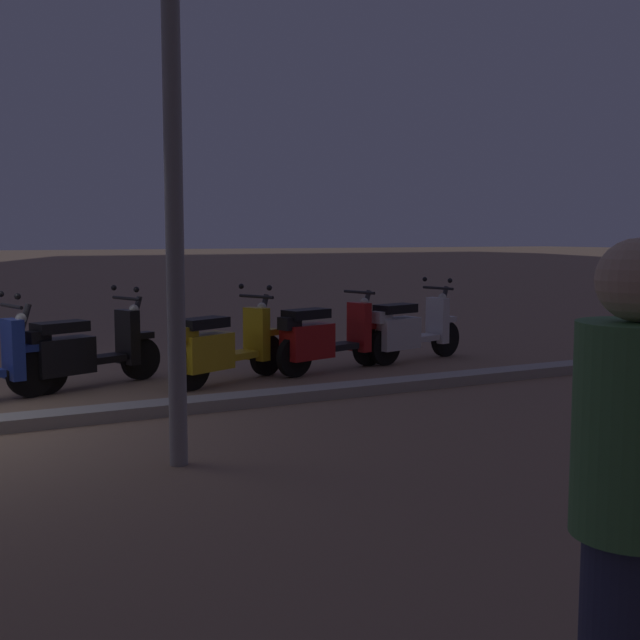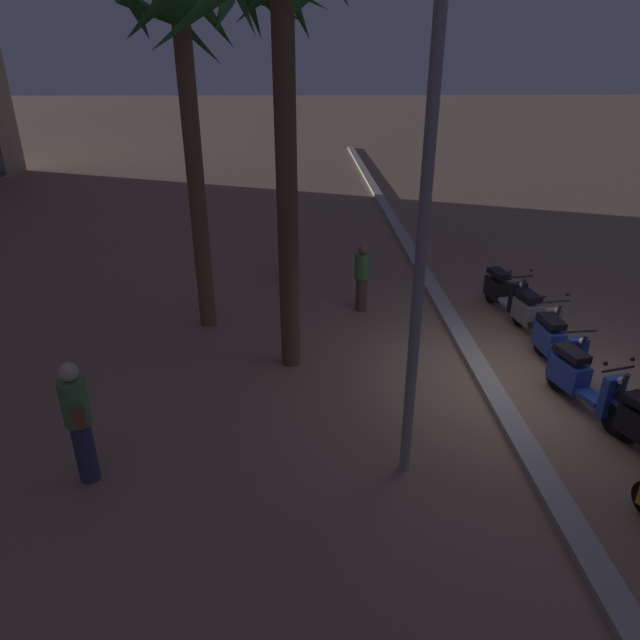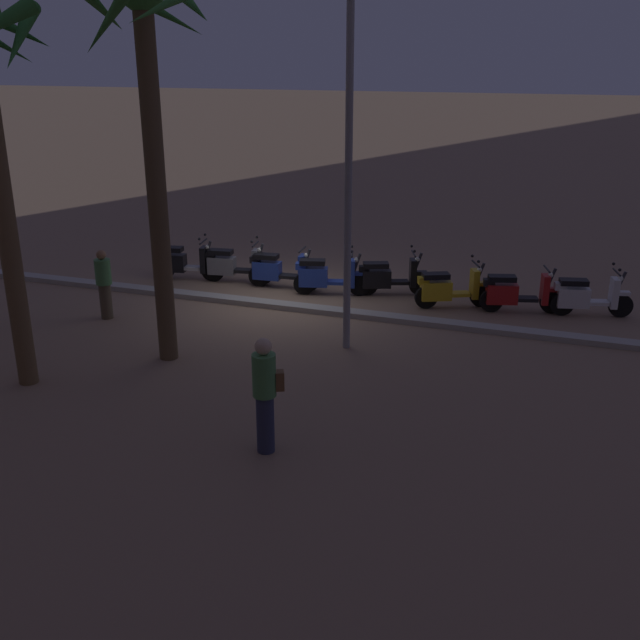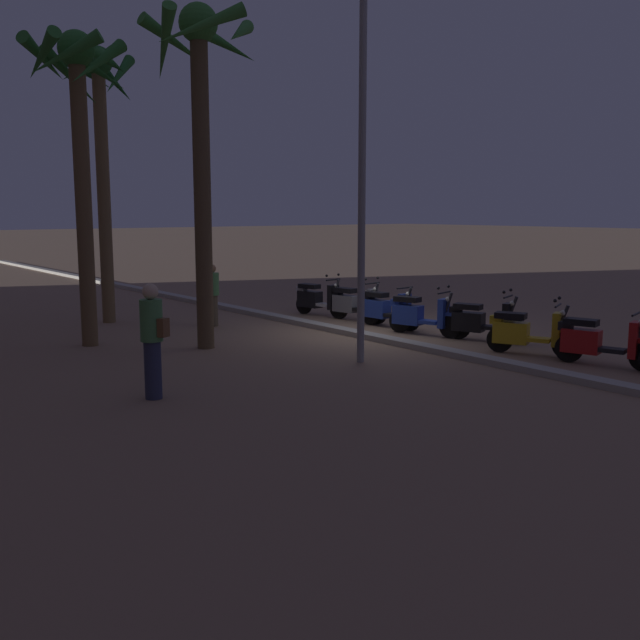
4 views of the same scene
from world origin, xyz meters
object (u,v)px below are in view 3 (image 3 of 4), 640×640
Objects in this scene: scooter_black_far_back at (388,277)px; pedestrian_by_palm_tree at (104,283)px; scooter_yellow_gap_after_mid at (448,289)px; scooter_black_lead_nearest at (182,262)px; scooter_blue_tail_end at (325,276)px; scooter_blue_mid_rear at (278,270)px; scooter_white_last_in_row at (586,296)px; street_lamp at (349,114)px; scooter_red_second_in_line at (515,293)px; scooter_grey_mid_centre at (233,265)px; pedestrian_strolling_near_curb at (265,392)px; palm_tree_by_mall_entrance at (149,81)px.

pedestrian_by_palm_tree reaches higher than scooter_black_far_back.
scooter_yellow_gap_after_mid is at bearing 162.61° from scooter_black_far_back.
scooter_black_lead_nearest is at bearing 4.86° from scooter_black_far_back.
scooter_blue_mid_rear is at bearing -6.27° from scooter_blue_tail_end.
scooter_blue_mid_rear is at bearing -129.66° from pedestrian_by_palm_tree.
scooter_white_last_in_row is 6.91m from street_lamp.
scooter_red_second_in_line is 1.00× the size of scooter_blue_tail_end.
scooter_white_last_in_row and scooter_grey_mid_centre have the same top height.
scooter_white_last_in_row and scooter_yellow_gap_after_mid have the same top height.
pedestrian_strolling_near_curb is (2.84, 7.49, 0.49)m from scooter_red_second_in_line.
pedestrian_by_palm_tree is (0.13, 3.16, 0.35)m from scooter_black_lead_nearest.
pedestrian_by_palm_tree is at bearing 38.18° from scooter_blue_tail_end.
scooter_red_second_in_line is 5.68m from scooter_blue_mid_rear.
scooter_white_last_in_row is 9.77m from scooter_black_lead_nearest.
scooter_blue_mid_rear is at bearing 176.83° from scooter_grey_mid_centre.
scooter_grey_mid_centre is at bearing -2.27° from scooter_yellow_gap_after_mid.
scooter_black_far_back is 2.72m from scooter_blue_mid_rear.
scooter_black_lead_nearest is (6.81, -0.03, 0.01)m from scooter_yellow_gap_after_mid.
scooter_blue_tail_end is 0.24× the size of street_lamp.
scooter_yellow_gap_after_mid is at bearing 177.73° from scooter_grey_mid_centre.
palm_tree_by_mall_entrance is (5.97, 4.83, 4.58)m from scooter_red_second_in_line.
scooter_black_lead_nearest is at bearing 2.66° from scooter_blue_mid_rear.
street_lamp reaches higher than scooter_grey_mid_centre.
scooter_white_last_in_row is 1.04× the size of scooter_yellow_gap_after_mid.
palm_tree_by_mall_entrance is at bearing -40.35° from pedestrian_strolling_near_curb.
scooter_white_last_in_row is at bearing -178.57° from scooter_grey_mid_centre.
scooter_red_second_in_line is 0.99× the size of scooter_blue_mid_rear.
scooter_white_last_in_row is 1.03× the size of scooter_black_far_back.
street_lamp is at bearing 90.83° from scooter_black_far_back.
scooter_black_far_back is 0.23× the size of street_lamp.
scooter_white_last_in_row is at bearing -119.20° from pedestrian_strolling_near_curb.
scooter_black_far_back and scooter_black_lead_nearest have the same top height.
pedestrian_by_palm_tree is (3.99, 3.14, 0.34)m from scooter_blue_tail_end.
street_lamp is (-5.47, -0.07, 3.65)m from pedestrian_by_palm_tree.
street_lamp reaches higher than palm_tree_by_mall_entrance.
pedestrian_by_palm_tree is (8.40, 3.30, 0.35)m from scooter_red_second_in_line.
pedestrian_strolling_near_curb is (-5.43, 7.35, 0.49)m from scooter_black_lead_nearest.
palm_tree_by_mall_entrance is 3.48m from street_lamp.
palm_tree_by_mall_entrance reaches higher than scooter_black_lead_nearest.
pedestrian_by_palm_tree is at bearing 21.46° from scooter_red_second_in_line.
scooter_yellow_gap_after_mid is at bearing -155.69° from pedestrian_by_palm_tree.
scooter_blue_tail_end is at bearing -77.91° from pedestrian_strolling_near_curb.
palm_tree_by_mall_entrance reaches higher than pedestrian_by_palm_tree.
pedestrian_by_palm_tree is (9.89, 3.56, 0.35)m from scooter_white_last_in_row.
scooter_blue_mid_rear is 2.59m from scooter_black_lead_nearest.
scooter_blue_tail_end is 5.25m from street_lamp.
street_lamp is at bearing -152.22° from palm_tree_by_mall_entrance.
palm_tree_by_mall_entrance is 5.80m from pedestrian_strolling_near_curb.
scooter_black_far_back is 0.95× the size of scooter_blue_tail_end.
scooter_black_far_back is 1.50m from scooter_blue_tail_end.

